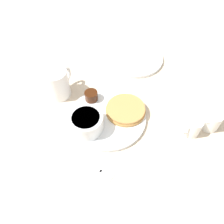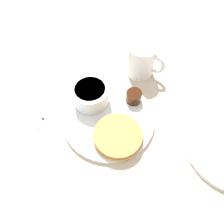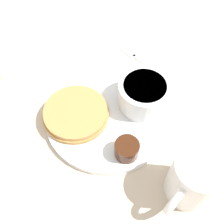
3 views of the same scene
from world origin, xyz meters
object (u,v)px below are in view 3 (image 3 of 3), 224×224
object	(u,v)px
coffee_mug	(193,180)
fork	(139,59)
plate	(108,115)
bowl	(144,93)

from	to	relation	value
coffee_mug	fork	bearing A→B (deg)	56.80
plate	fork	size ratio (longest dim) A/B	1.68
plate	fork	bearing A→B (deg)	20.49
plate	bowl	size ratio (longest dim) A/B	2.45
coffee_mug	fork	distance (m)	0.31
plate	coffee_mug	xyz separation A→B (m)	(-0.01, -0.20, 0.04)
fork	coffee_mug	bearing A→B (deg)	-123.20
fork	bowl	bearing A→B (deg)	-135.66
plate	coffee_mug	size ratio (longest dim) A/B	2.15
plate	coffee_mug	world-z (taller)	coffee_mug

